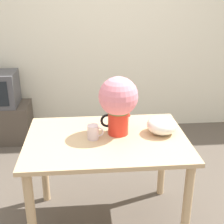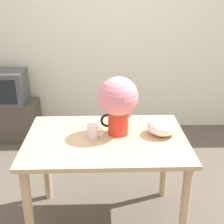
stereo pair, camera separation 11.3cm
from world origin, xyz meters
The scene contains 7 objects.
wall_back centered at (0.00, 1.91, 1.30)m, with size 8.00×0.05×2.60m.
table centered at (-0.14, 0.06, 0.63)m, with size 1.13×0.80×0.75m.
flower_vase centered at (-0.06, 0.12, 0.99)m, with size 0.28×0.28×0.42m.
coffee_mug centered at (-0.24, 0.05, 0.80)m, with size 0.11×0.08×0.10m.
white_bowl centered at (0.26, 0.10, 0.81)m, with size 0.22×0.22×0.12m.
tv_stand centered at (-1.34, 1.61, 0.23)m, with size 0.78×0.41×0.45m.
tv_set centered at (-1.34, 1.61, 0.64)m, with size 0.55×0.40×0.39m.
Camera 2 is at (-0.16, -1.90, 1.73)m, focal length 50.00 mm.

